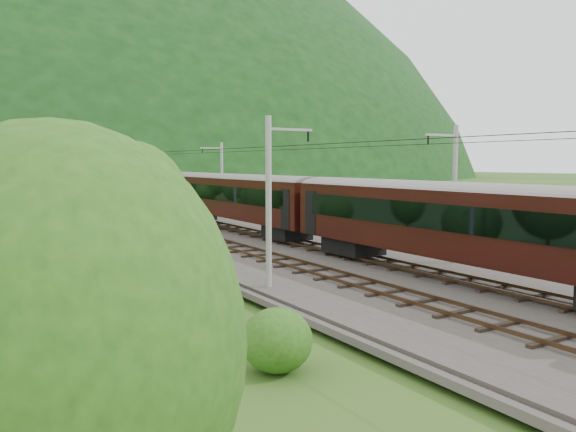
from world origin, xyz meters
TOP-DOWN VIEW (x-y plane):
  - ground at (0.00, 0.00)m, footprint 600.00×600.00m
  - railbed at (0.00, 10.00)m, footprint 14.00×220.00m
  - track_left at (-2.40, 10.00)m, footprint 2.40×220.00m
  - track_right at (2.40, 10.00)m, footprint 2.40×220.00m
  - catenary_left at (-6.12, 32.00)m, footprint 2.54×192.28m
  - catenary_right at (6.12, 32.00)m, footprint 2.54×192.28m
  - overhead_wires at (0.00, 10.00)m, footprint 4.83×198.00m
  - train at (2.40, 8.29)m, footprint 3.25×155.34m
  - hazard_post_near at (-0.58, 59.76)m, footprint 0.17×0.17m
  - hazard_post_far at (0.09, 24.17)m, footprint 0.17×0.17m
  - signal at (-4.41, 39.47)m, footprint 0.25×0.25m
  - vegetation_left at (-13.70, 21.42)m, footprint 12.35×141.04m
  - vegetation_right at (13.28, 23.67)m, footprint 7.02×108.73m

SIDE VIEW (x-z plane):
  - ground at x=0.00m, z-range 0.00..0.00m
  - railbed at x=0.00m, z-range 0.00..0.30m
  - track_left at x=-2.40m, z-range 0.24..0.51m
  - track_right at x=2.40m, z-range 0.24..0.51m
  - hazard_post_far at x=0.09m, z-range 0.30..1.90m
  - hazard_post_near at x=-0.58m, z-range 0.30..1.92m
  - vegetation_right at x=13.28m, z-range -0.35..2.89m
  - signal at x=-4.41m, z-range 0.49..2.73m
  - vegetation_left at x=-13.70m, z-range -0.69..6.34m
  - train at x=2.40m, z-range 0.97..6.65m
  - catenary_left at x=-6.12m, z-range 0.50..8.50m
  - catenary_right at x=6.12m, z-range 0.50..8.50m
  - overhead_wires at x=0.00m, z-range 7.08..7.12m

